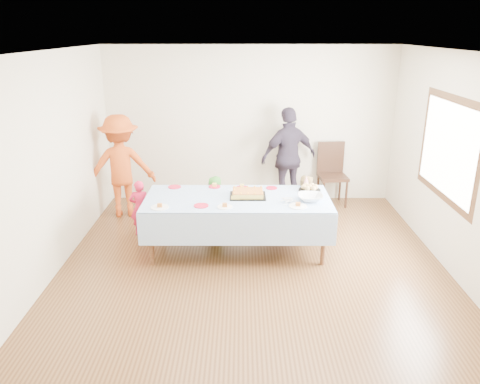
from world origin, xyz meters
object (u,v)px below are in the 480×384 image
object	(u,v)px
adult_left	(121,166)
dining_chair	(332,170)
party_table	(237,202)
birthday_cake	(248,194)

from	to	relation	value
adult_left	dining_chair	bearing A→B (deg)	178.07
party_table	dining_chair	xyz separation A→B (m)	(1.64, 1.93, -0.12)
birthday_cake	adult_left	world-z (taller)	adult_left
party_table	dining_chair	bearing A→B (deg)	49.67
dining_chair	adult_left	bearing A→B (deg)	-175.17
dining_chair	adult_left	size ratio (longest dim) A/B	0.65
birthday_cake	dining_chair	distance (m)	2.41
party_table	birthday_cake	world-z (taller)	birthday_cake
party_table	adult_left	size ratio (longest dim) A/B	1.49
party_table	birthday_cake	size ratio (longest dim) A/B	5.16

